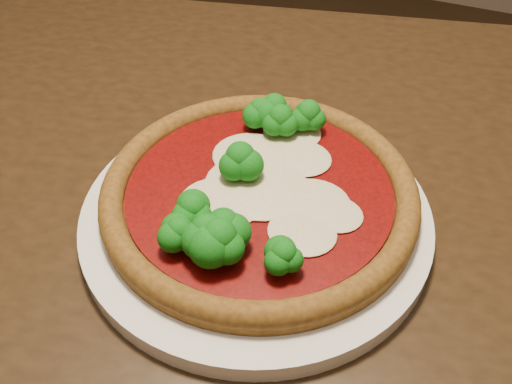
% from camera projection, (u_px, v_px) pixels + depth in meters
% --- Properties ---
extents(floor, '(4.00, 4.00, 0.00)m').
position_uv_depth(floor, '(181.00, 364.00, 1.25)').
color(floor, black).
rests_on(floor, ground).
extents(dining_table, '(1.34, 1.05, 0.75)m').
position_uv_depth(dining_table, '(232.00, 257.00, 0.63)').
color(dining_table, black).
rests_on(dining_table, floor).
extents(plate, '(0.32, 0.32, 0.02)m').
position_uv_depth(plate, '(256.00, 216.00, 0.52)').
color(plate, silver).
rests_on(plate, dining_table).
extents(pizza, '(0.29, 0.29, 0.06)m').
position_uv_depth(pizza, '(257.00, 189.00, 0.51)').
color(pizza, brown).
rests_on(pizza, plate).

